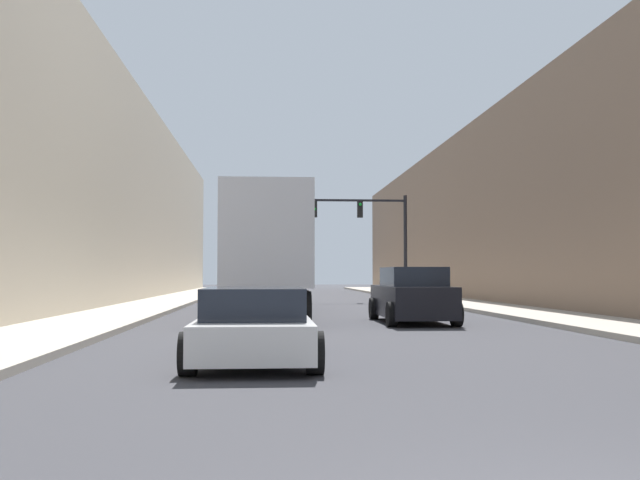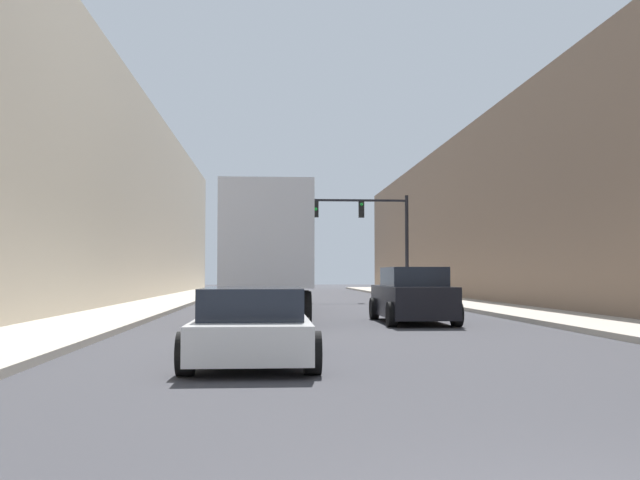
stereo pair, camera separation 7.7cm
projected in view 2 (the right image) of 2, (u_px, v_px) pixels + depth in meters
name	position (u px, v px, depth m)	size (l,w,h in m)	color
sidewalk_right	(465.00, 304.00, 33.98)	(3.02, 80.00, 0.15)	#B2A899
sidewalk_left	(157.00, 304.00, 32.99)	(3.02, 80.00, 0.15)	#B2A899
building_right	(555.00, 205.00, 34.52)	(6.00, 80.00, 9.64)	#846B56
building_left	(60.00, 185.00, 32.95)	(6.00, 80.00, 11.17)	beige
semi_truck	(267.00, 252.00, 25.14)	(2.54, 13.27, 4.03)	silver
sedan_car	(252.00, 326.00, 11.96)	(2.09, 4.52, 1.25)	silver
suv_car	(412.00, 296.00, 21.61)	(2.09, 4.70, 1.68)	black
traffic_signal_gantry	(372.00, 226.00, 39.71)	(7.76, 0.35, 5.90)	black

